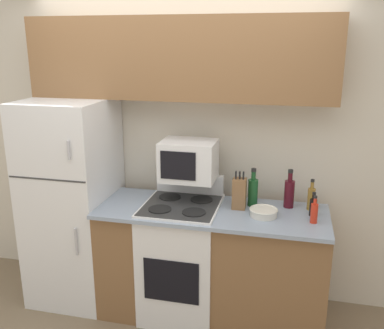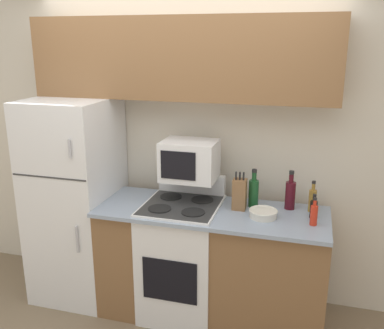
% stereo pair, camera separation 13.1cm
% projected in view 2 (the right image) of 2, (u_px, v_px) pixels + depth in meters
% --- Properties ---
extents(ground_plane, '(12.00, 12.00, 0.00)m').
position_uv_depth(ground_plane, '(161.00, 329.00, 3.31)').
color(ground_plane, '#7F6B51').
extents(wall_back, '(8.00, 0.05, 2.55)m').
position_uv_depth(wall_back, '(187.00, 147.00, 3.63)').
color(wall_back, beige).
rests_on(wall_back, ground_plane).
extents(lower_cabinets, '(1.74, 0.65, 0.92)m').
position_uv_depth(lower_cabinets, '(211.00, 263.00, 3.37)').
color(lower_cabinets, brown).
rests_on(lower_cabinets, ground_plane).
extents(refrigerator, '(0.65, 0.73, 1.71)m').
position_uv_depth(refrigerator, '(76.00, 200.00, 3.62)').
color(refrigerator, white).
rests_on(refrigerator, ground_plane).
extents(upper_cabinets, '(2.39, 0.30, 0.62)m').
position_uv_depth(upper_cabinets, '(180.00, 58.00, 3.26)').
color(upper_cabinets, brown).
rests_on(upper_cabinets, refrigerator).
extents(stove, '(0.58, 0.63, 1.09)m').
position_uv_depth(stove, '(182.00, 257.00, 3.42)').
color(stove, white).
rests_on(stove, ground_plane).
extents(microwave, '(0.42, 0.33, 0.31)m').
position_uv_depth(microwave, '(190.00, 160.00, 3.32)').
color(microwave, white).
rests_on(microwave, stove).
extents(knife_block, '(0.10, 0.09, 0.30)m').
position_uv_depth(knife_block, '(239.00, 194.00, 3.21)').
color(knife_block, brown).
rests_on(knife_block, lower_cabinets).
extents(bowl, '(0.21, 0.21, 0.06)m').
position_uv_depth(bowl, '(263.00, 213.00, 3.09)').
color(bowl, silver).
rests_on(bowl, lower_cabinets).
extents(bottle_soy_sauce, '(0.05, 0.05, 0.18)m').
position_uv_depth(bottle_soy_sauce, '(314.00, 209.00, 3.07)').
color(bottle_soy_sauce, black).
rests_on(bottle_soy_sauce, lower_cabinets).
extents(bottle_wine_green, '(0.08, 0.08, 0.30)m').
position_uv_depth(bottle_wine_green, '(254.00, 192.00, 3.27)').
color(bottle_wine_green, '#194C23').
rests_on(bottle_wine_green, lower_cabinets).
extents(bottle_wine_red, '(0.08, 0.08, 0.30)m').
position_uv_depth(bottle_wine_red, '(290.00, 194.00, 3.22)').
color(bottle_wine_red, '#470F19').
rests_on(bottle_wine_red, lower_cabinets).
extents(bottle_vinegar, '(0.06, 0.06, 0.24)m').
position_uv_depth(bottle_vinegar, '(312.00, 200.00, 3.18)').
color(bottle_vinegar, olive).
rests_on(bottle_vinegar, lower_cabinets).
extents(bottle_hot_sauce, '(0.05, 0.05, 0.20)m').
position_uv_depth(bottle_hot_sauce, '(314.00, 214.00, 2.95)').
color(bottle_hot_sauce, red).
rests_on(bottle_hot_sauce, lower_cabinets).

